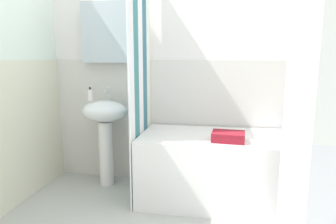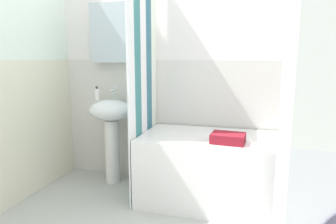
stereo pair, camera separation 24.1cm
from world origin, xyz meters
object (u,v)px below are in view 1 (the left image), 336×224
Objects in this scene: soap_dispenser at (90,95)px; lotion_bottle at (320,123)px; conditioner_bottle at (308,124)px; sink at (105,124)px; body_wash_bottle at (290,123)px; bathtub at (237,169)px; towel_folded at (228,137)px.

soap_dispenser is 2.08m from lotion_bottle.
lotion_bottle is 0.11m from conditioner_bottle.
soap_dispenser is at bearing -166.86° from sink.
sink reaches higher than body_wash_bottle.
sink is at bearing -176.85° from conditioner_bottle.
conditioner_bottle is (0.61, 0.25, 0.36)m from bathtub.
sink is at bearing -176.14° from lotion_bottle.
soap_dispenser reaches higher than bathtub.
soap_dispenser reaches higher than body_wash_bottle.
bathtub is at bearing -5.11° from soap_dispenser.
body_wash_bottle is 0.66× the size of towel_folded.
body_wash_bottle is (-0.26, -0.03, -0.00)m from lotion_bottle.
lotion_bottle is at bearing 29.14° from towel_folded.
conditioner_bottle is at bearing -1.03° from body_wash_bottle.
lotion_bottle is 1.06× the size of body_wash_bottle.
conditioner_bottle is 0.97× the size of body_wash_bottle.
bathtub is at bearing -157.61° from conditioner_bottle.
sink is 1.68m from body_wash_bottle.
conditioner_bottle is 0.64× the size of towel_folded.
soap_dispenser is 1.32m from towel_folded.
bathtub is at bearing -158.61° from lotion_bottle.
lotion_bottle is at bearing 5.98° from body_wash_bottle.
conditioner_bottle reaches higher than bathtub.
towel_folded is (1.26, -0.29, -0.27)m from soap_dispenser.
conditioner_bottle is (-0.11, -0.03, -0.01)m from lotion_bottle.
conditioner_bottle is at bearing 3.81° from soap_dispenser.
towel_folded is at bearing -116.80° from bathtub.
lotion_bottle is 0.92m from towel_folded.
body_wash_bottle is at bearing 37.74° from towel_folded.
lotion_bottle is at bearing 4.43° from soap_dispenser.
bathtub is 0.64m from body_wash_bottle.
bathtub is 0.85m from lotion_bottle.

